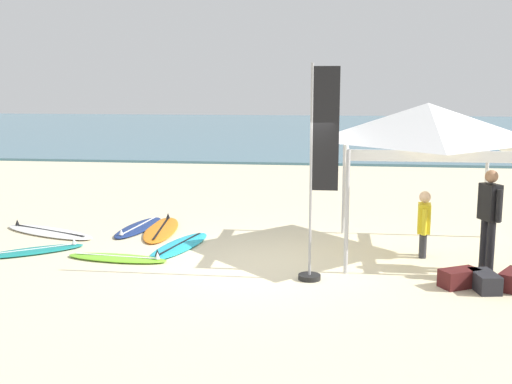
% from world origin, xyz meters
% --- Properties ---
extents(ground_plane, '(80.00, 80.00, 0.00)m').
position_xyz_m(ground_plane, '(0.00, 0.00, 0.00)').
color(ground_plane, beige).
extents(sea, '(80.00, 36.00, 0.10)m').
position_xyz_m(sea, '(0.00, 31.45, 0.05)').
color(sea, teal).
rests_on(sea, ground).
extents(canopy_tent, '(2.95, 2.95, 2.75)m').
position_xyz_m(canopy_tent, '(2.90, 1.12, 2.39)').
color(canopy_tent, '#B7B7BC').
rests_on(canopy_tent, ground).
extents(surfboard_lime, '(1.92, 0.72, 0.19)m').
position_xyz_m(surfboard_lime, '(-2.51, 0.01, 0.04)').
color(surfboard_lime, '#7AD12D').
rests_on(surfboard_lime, ground).
extents(surfboard_white, '(2.47, 1.58, 0.19)m').
position_xyz_m(surfboard_white, '(-4.60, 1.76, 0.04)').
color(surfboard_white, white).
rests_on(surfboard_white, ground).
extents(surfboard_teal, '(1.83, 1.55, 0.19)m').
position_xyz_m(surfboard_teal, '(-4.24, 0.27, 0.04)').
color(surfboard_teal, '#19847F').
rests_on(surfboard_teal, ground).
extents(surfboard_orange, '(0.91, 2.45, 0.19)m').
position_xyz_m(surfboard_orange, '(-2.33, 2.26, 0.04)').
color(surfboard_orange, orange).
rests_on(surfboard_orange, ground).
extents(surfboard_cyan, '(1.04, 2.24, 0.19)m').
position_xyz_m(surfboard_cyan, '(-1.63, 0.98, 0.04)').
color(surfboard_cyan, '#23B2CC').
rests_on(surfboard_cyan, ground).
extents(surfboard_navy, '(0.80, 2.12, 0.19)m').
position_xyz_m(surfboard_navy, '(-2.87, 2.38, 0.04)').
color(surfboard_navy, navy).
rests_on(surfboard_navy, ground).
extents(person_black, '(0.34, 0.52, 1.71)m').
position_xyz_m(person_black, '(3.81, 0.06, 0.99)').
color(person_black, black).
rests_on(person_black, ground).
extents(person_yellow, '(0.26, 0.55, 1.20)m').
position_xyz_m(person_yellow, '(2.89, 0.88, 0.66)').
color(person_yellow, '#2D2D33').
rests_on(person_yellow, ground).
extents(banner_flag, '(0.60, 0.36, 3.40)m').
position_xyz_m(banner_flag, '(1.02, -0.71, 1.57)').
color(banner_flag, '#99999E').
rests_on(banner_flag, ground).
extents(gear_bag_near_tent, '(0.42, 0.65, 0.28)m').
position_xyz_m(gear_bag_near_tent, '(3.56, -0.93, 0.14)').
color(gear_bag_near_tent, '#232328').
rests_on(gear_bag_near_tent, ground).
extents(gear_bag_by_pole, '(0.68, 0.57, 0.28)m').
position_xyz_m(gear_bag_by_pole, '(3.21, -0.81, 0.14)').
color(gear_bag_by_pole, '#4C1919').
rests_on(gear_bag_by_pole, ground).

